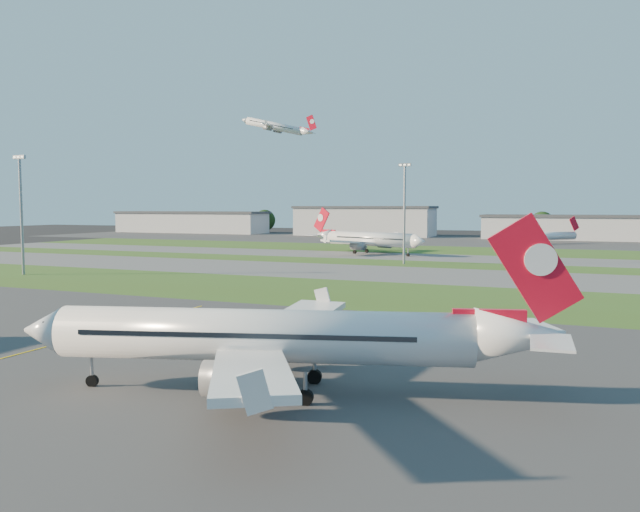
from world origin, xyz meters
The scene contains 22 objects.
ground centered at (0.00, 0.00, 0.00)m, with size 700.00×700.00×0.00m, color black.
apron_near centered at (0.00, 0.00, 0.01)m, with size 300.00×70.00×0.01m, color #333335.
grass_strip_a centered at (0.00, 52.00, 0.01)m, with size 300.00×34.00×0.01m, color #38531B.
taxiway_a centered at (0.00, 85.00, 0.01)m, with size 300.00×32.00×0.01m, color #515154.
grass_strip_b centered at (0.00, 110.00, 0.01)m, with size 300.00×18.00×0.01m, color #38531B.
taxiway_b centered at (0.00, 132.00, 0.01)m, with size 300.00×26.00×0.01m, color #515154.
grass_strip_c centered at (0.00, 165.00, 0.01)m, with size 300.00×40.00×0.01m, color #38531B.
apron_far centered at (0.00, 225.00, 0.01)m, with size 400.00×80.00×0.01m, color #333335.
yellow_line centered at (5.00, 0.00, 0.00)m, with size 0.25×60.00×0.02m, color gold.
airliner_parked centered at (33.83, -4.54, 4.46)m, with size 39.72×33.40×12.72m.
airliner_taxiing centered at (-4.21, 138.24, 4.59)m, with size 39.66×33.66×13.07m.
airliner_departing centered at (-79.65, 223.09, 53.25)m, with size 36.38×30.86×11.35m.
mini_jet_near centered at (45.33, 215.35, 3.28)m, with size 21.91×20.98×9.48m.
light_mast_west centered at (-55.00, 52.00, 14.81)m, with size 3.20×0.70×25.80m.
light_mast_centre centered at (15.00, 108.00, 14.81)m, with size 3.20×0.70×25.80m.
hangar_far_west centered at (-150.00, 255.00, 6.14)m, with size 91.80×23.00×12.20m.
hangar_west centered at (-45.00, 255.00, 7.64)m, with size 71.40×23.00×15.20m.
hangar_east centered at (55.00, 255.00, 5.64)m, with size 81.60×23.00×11.20m.
tree_far_west centered at (-190.00, 268.00, 6.49)m, with size 11.00×11.00×12.00m.
tree_west centered at (-110.00, 270.00, 7.14)m, with size 12.10×12.10×13.20m.
tree_mid_west centered at (-20.00, 266.00, 5.84)m, with size 9.90×9.90×10.80m.
tree_mid_east centered at (40.00, 269.00, 6.81)m, with size 11.55×11.55×12.60m.
Camera 1 is at (56.30, -47.70, 14.71)m, focal length 35.00 mm.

